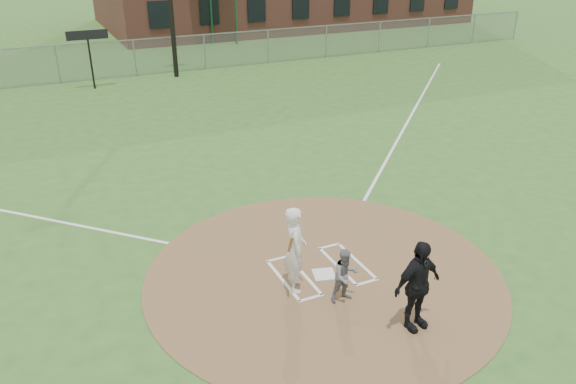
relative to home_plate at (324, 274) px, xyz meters
name	(u,v)px	position (x,y,z in m)	size (l,w,h in m)	color
ground	(324,274)	(0.03, 0.07, -0.04)	(140.00, 140.00, 0.00)	#326221
dirt_circle	(324,274)	(0.03, 0.07, -0.03)	(8.40, 8.40, 0.02)	brown
home_plate	(324,274)	(0.00, 0.00, 0.00)	(0.50, 0.50, 0.03)	silver
foul_line_first	(409,120)	(9.03, 9.07, -0.03)	(0.10, 24.00, 0.01)	white
catcher	(345,276)	(-0.05, -1.04, 0.61)	(0.61, 0.47, 1.25)	slate
umpire	(417,286)	(0.76, -2.42, 0.97)	(1.16, 0.48, 1.97)	black
batters_boxes	(321,270)	(0.03, 0.22, -0.01)	(2.08, 1.88, 0.01)	white
batter_at_plate	(295,249)	(-0.84, -0.18, 1.00)	(0.77, 1.12, 2.02)	white
outfield_fence	(135,58)	(0.03, 22.07, 0.98)	(56.08, 0.08, 2.03)	slate
scoreboard_sign	(88,41)	(-2.47, 20.27, 2.35)	(2.00, 0.10, 2.93)	black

